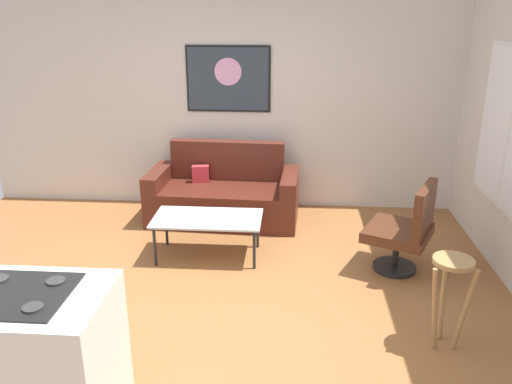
{
  "coord_description": "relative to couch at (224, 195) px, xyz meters",
  "views": [
    {
      "loc": [
        0.63,
        -3.87,
        2.41
      ],
      "look_at": [
        0.28,
        0.9,
        0.7
      ],
      "focal_mm": 36.7,
      "sensor_mm": 36.0,
      "label": 1
    }
  ],
  "objects": [
    {
      "name": "window",
      "position": [
        2.75,
        -0.99,
        1.05
      ],
      "size": [
        0.03,
        1.46,
        1.51
      ],
      "color": "silver"
    },
    {
      "name": "coffee_table",
      "position": [
        -0.03,
        -1.01,
        0.1
      ],
      "size": [
        1.08,
        0.57,
        0.42
      ],
      "color": "silver",
      "rests_on": "ground"
    },
    {
      "name": "couch",
      "position": [
        0.0,
        0.0,
        0.0
      ],
      "size": [
        1.77,
        0.89,
        0.88
      ],
      "color": "#4F2016",
      "rests_on": "ground"
    },
    {
      "name": "armchair",
      "position": [
        1.87,
        -1.19,
        0.14
      ],
      "size": [
        0.76,
        0.77,
        0.89
      ],
      "color": "black",
      "rests_on": "ground"
    },
    {
      "name": "ground",
      "position": [
        0.17,
        -1.89,
        -0.31
      ],
      "size": [
        6.4,
        6.4,
        0.04
      ],
      "primitive_type": "cube",
      "color": "#915C32"
    },
    {
      "name": "back_wall",
      "position": [
        0.17,
        0.53,
        1.11
      ],
      "size": [
        6.4,
        0.05,
        2.8
      ],
      "primitive_type": "cube",
      "color": "beige",
      "rests_on": "ground"
    },
    {
      "name": "bar_stool",
      "position": [
        1.95,
        -2.35,
        0.24
      ],
      "size": [
        0.34,
        0.33,
        0.72
      ],
      "color": "#A07948",
      "rests_on": "ground"
    },
    {
      "name": "wall_painting",
      "position": [
        0.01,
        0.49,
        1.3
      ],
      "size": [
        1.01,
        0.03,
        0.78
      ],
      "color": "black"
    }
  ]
}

